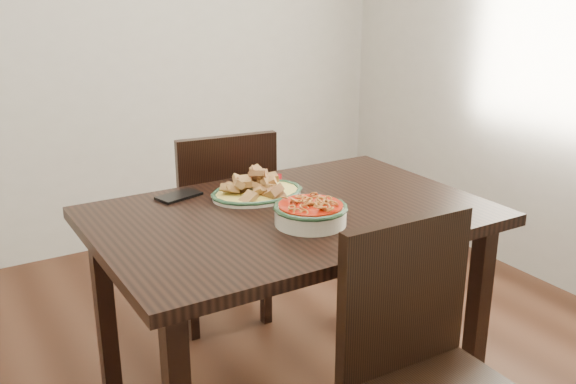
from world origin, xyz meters
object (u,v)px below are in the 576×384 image
chair_far (221,219)px  fish_plate (257,184)px  dining_table (291,235)px  noodle_bowl (311,211)px  smartphone (179,196)px  chair_near (427,368)px

chair_far → fish_plate: 0.55m
dining_table → fish_plate: bearing=97.3°
noodle_bowl → smartphone: bearing=119.3°
chair_near → smartphone: 1.05m
fish_plate → smartphone: bearing=151.7°
dining_table → smartphone: bearing=129.7°
dining_table → smartphone: size_ratio=8.38×
chair_near → noodle_bowl: 0.59m
dining_table → chair_far: size_ratio=1.46×
chair_far → chair_near: bearing=96.3°
chair_far → smartphone: size_ratio=5.75×
smartphone → fish_plate: bearing=-43.6°
dining_table → chair_near: chair_near is taller
dining_table → smartphone: smartphone is taller
dining_table → chair_far: 0.68m
noodle_bowl → dining_table: bearing=85.3°
chair_near → fish_plate: 0.89m
fish_plate → chair_near: bearing=-86.3°
dining_table → chair_near: (0.03, -0.65, -0.16)m
smartphone → chair_far: bearing=31.1°
dining_table → fish_plate: 0.24m
chair_near → fish_plate: (-0.05, 0.84, 0.30)m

